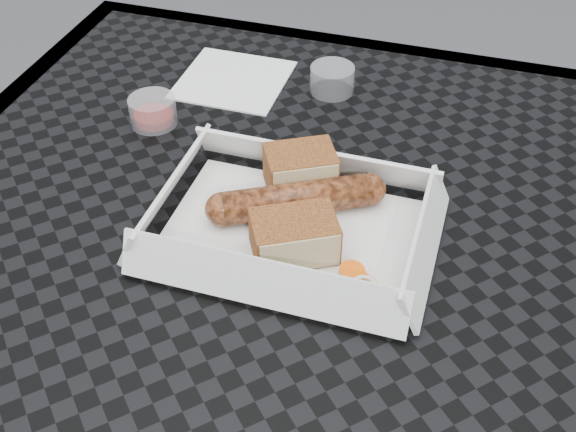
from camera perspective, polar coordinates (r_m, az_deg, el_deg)
name	(u,v)px	position (r m, az deg, el deg)	size (l,w,h in m)	color
patio_table	(298,313)	(0.68, 0.82, -7.70)	(0.80, 0.80, 0.74)	black
food_tray	(291,232)	(0.64, 0.26, -1.29)	(0.22, 0.15, 0.00)	white
bratwurst	(297,199)	(0.65, 0.70, 1.34)	(0.15, 0.10, 0.03)	brown
bread_near	(300,170)	(0.68, 0.98, 3.69)	(0.06, 0.05, 0.04)	#935424
bread_far	(294,236)	(0.61, 0.49, -1.60)	(0.07, 0.05, 0.04)	#935424
veg_garnish	(361,289)	(0.59, 5.75, -5.75)	(0.03, 0.03, 0.00)	#FE600B
napkin	(233,80)	(0.86, -4.34, 10.68)	(0.12, 0.12, 0.00)	white
condiment_cup_sauce	(153,111)	(0.79, -10.63, 8.16)	(0.05, 0.05, 0.03)	maroon
condiment_cup_empty	(332,79)	(0.83, 3.51, 10.74)	(0.05, 0.05, 0.03)	silver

